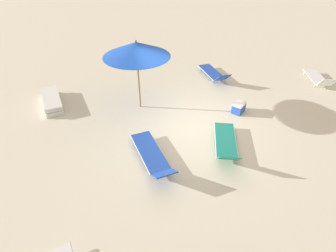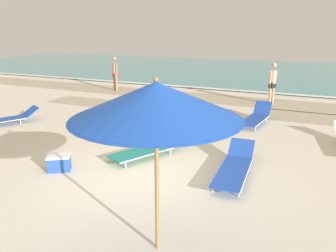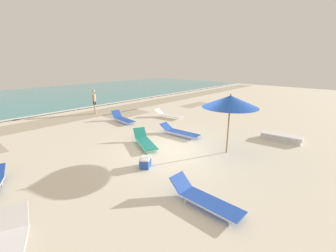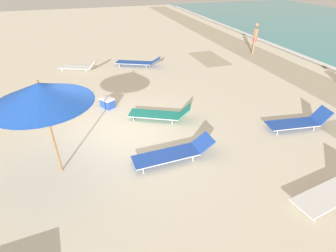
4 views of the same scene
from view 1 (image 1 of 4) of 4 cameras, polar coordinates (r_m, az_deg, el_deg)
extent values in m
cube|color=beige|center=(9.05, 3.51, 0.30)|extent=(60.00, 60.00, 0.16)
cylinder|color=#9E7547|center=(9.39, -6.41, 9.94)|extent=(0.06, 0.06, 2.20)
cone|color=blue|center=(8.96, -6.89, 16.27)|extent=(2.26, 2.26, 0.48)
cylinder|color=#163D95|center=(9.04, -6.78, 14.91)|extent=(2.19, 2.19, 0.01)
sphere|color=#9E7547|center=(8.88, -7.02, 17.90)|extent=(0.07, 0.07, 0.07)
cube|color=white|center=(10.88, -23.80, 4.54)|extent=(0.77, 1.85, 0.03)
cube|color=silver|center=(10.89, -23.76, 4.41)|extent=(0.79, 1.89, 0.04)
cube|color=white|center=(10.83, -23.90, 4.90)|extent=(0.77, 1.85, 0.03)
cube|color=silver|center=(10.85, -23.87, 4.77)|extent=(0.79, 1.89, 0.04)
cube|color=white|center=(10.83, -24.04, 5.39)|extent=(0.77, 1.85, 0.03)
cube|color=silver|center=(10.85, -24.00, 5.26)|extent=(0.79, 1.89, 0.04)
cube|color=white|center=(10.79, -24.14, 5.77)|extent=(0.77, 1.85, 0.03)
cube|color=silver|center=(10.81, -24.10, 5.64)|extent=(0.79, 1.89, 0.04)
cube|color=blue|center=(7.61, -4.04, -5.40)|extent=(0.70, 1.83, 0.03)
cylinder|color=silver|center=(7.68, -1.93, -4.83)|extent=(0.13, 1.80, 0.03)
cylinder|color=silver|center=(7.54, -6.20, -5.97)|extent=(0.13, 1.80, 0.03)
cube|color=blue|center=(6.73, -0.80, -10.30)|extent=(0.60, 0.50, 0.33)
cylinder|color=silver|center=(8.24, -3.99, -2.46)|extent=(0.03, 0.03, 0.16)
cylinder|color=silver|center=(8.13, -7.38, -3.33)|extent=(0.03, 0.03, 0.16)
cylinder|color=silver|center=(7.25, -0.20, -8.84)|extent=(0.03, 0.03, 0.16)
cylinder|color=silver|center=(7.13, -4.03, -9.95)|extent=(0.03, 0.03, 0.16)
cube|color=white|center=(13.38, 29.51, 9.27)|extent=(1.21, 1.72, 0.03)
cylinder|color=silver|center=(13.51, 30.67, 9.12)|extent=(0.69, 1.48, 0.03)
cylinder|color=silver|center=(13.26, 28.33, 9.41)|extent=(0.69, 1.48, 0.03)
cube|color=white|center=(12.50, 31.30, 8.06)|extent=(0.68, 0.57, 0.45)
cylinder|color=silver|center=(14.05, 29.48, 9.99)|extent=(0.03, 0.03, 0.16)
cylinder|color=silver|center=(13.84, 27.56, 10.24)|extent=(0.03, 0.03, 0.16)
cylinder|color=silver|center=(13.02, 31.33, 7.49)|extent=(0.03, 0.03, 0.16)
cylinder|color=silver|center=(12.80, 29.29, 7.72)|extent=(0.03, 0.03, 0.16)
cube|color=#1E8475|center=(8.16, 12.40, -2.93)|extent=(1.30, 1.81, 0.03)
cylinder|color=silver|center=(8.21, 14.48, -3.05)|extent=(0.79, 1.56, 0.03)
cylinder|color=silver|center=(8.13, 10.31, -2.81)|extent=(0.79, 1.56, 0.03)
cube|color=#1E8475|center=(7.24, 13.14, -6.90)|extent=(0.69, 0.61, 0.42)
cylinder|color=silver|center=(8.79, 13.69, -0.76)|extent=(0.03, 0.03, 0.16)
cylinder|color=silver|center=(8.73, 10.38, -0.55)|extent=(0.03, 0.03, 0.16)
cylinder|color=silver|center=(7.75, 14.51, -6.71)|extent=(0.03, 0.03, 0.16)
cylinder|color=silver|center=(7.68, 10.74, -6.52)|extent=(0.03, 0.03, 0.16)
cube|color=blue|center=(12.34, 9.41, 11.55)|extent=(0.65, 1.73, 0.03)
cylinder|color=silver|center=(12.48, 10.67, 11.69)|extent=(0.08, 1.71, 0.03)
cylinder|color=silver|center=(12.22, 8.13, 11.41)|extent=(0.08, 1.71, 0.03)
cube|color=blue|center=(11.43, 11.85, 10.26)|extent=(0.59, 0.43, 0.40)
cylinder|color=silver|center=(13.03, 9.09, 12.48)|extent=(0.03, 0.03, 0.16)
cylinder|color=silver|center=(12.82, 7.00, 12.26)|extent=(0.03, 0.03, 0.16)
cylinder|color=silver|center=(11.97, 11.89, 9.95)|extent=(0.03, 0.03, 0.16)
cylinder|color=silver|center=(11.74, 9.68, 9.68)|extent=(0.03, 0.03, 0.16)
cube|color=blue|center=(9.80, 15.11, 3.74)|extent=(0.59, 0.55, 0.32)
cube|color=white|center=(9.71, 15.28, 4.67)|extent=(0.61, 0.57, 0.05)
camera|label=2|loc=(12.10, -21.16, 23.77)|focal=35.00mm
camera|label=3|loc=(16.03, 22.54, 28.67)|focal=24.00mm
camera|label=4|loc=(8.21, -52.38, 19.06)|focal=28.00mm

